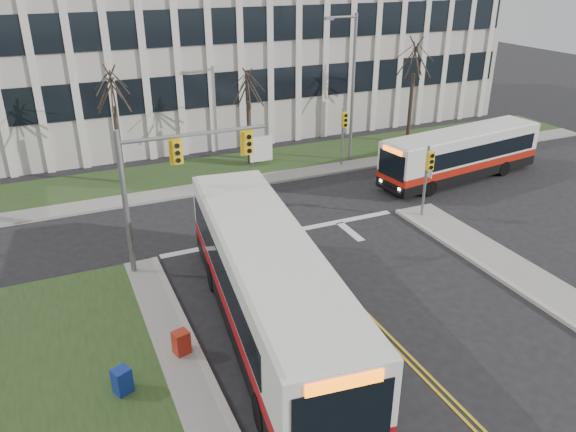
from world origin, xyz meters
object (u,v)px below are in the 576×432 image
Objects in this scene: streetlight at (351,82)px; bus_cross at (461,156)px; directory_sign at (261,149)px; newspaper_box_blue at (122,382)px; bus_main at (267,288)px; newspaper_box_red at (181,344)px.

streetlight reaches higher than bus_cross.
bus_cross is (10.10, -6.77, 0.28)m from directory_sign.
newspaper_box_blue is at bearing -136.20° from streetlight.
streetlight is 0.68× the size of bus_main.
streetlight is 19.38m from bus_main.
directory_sign is 12.16m from bus_cross.
directory_sign is 0.15× the size of bus_main.
newspaper_box_red is at bearing -134.43° from streetlight.
bus_main is 1.24× the size of bus_cross.
newspaper_box_red is (-19.40, -9.66, -0.97)m from bus_cross.
bus_main reaches higher than newspaper_box_blue.
newspaper_box_blue is at bearing -71.11° from bus_cross.
bus_cross is 24.03m from newspaper_box_blue.
streetlight is 6.96m from directory_sign.
newspaper_box_blue is 2.34m from newspaper_box_red.
directory_sign is at bearing 34.11° from newspaper_box_blue.
directory_sign is 18.89m from newspaper_box_red.
streetlight reaches higher than bus_main.
directory_sign is 17.50m from bus_main.
newspaper_box_red is (-14.83, -15.13, -4.72)m from streetlight.
newspaper_box_blue is (-5.19, -1.15, -1.33)m from bus_main.
bus_cross is at bearing 3.70° from newspaper_box_blue.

